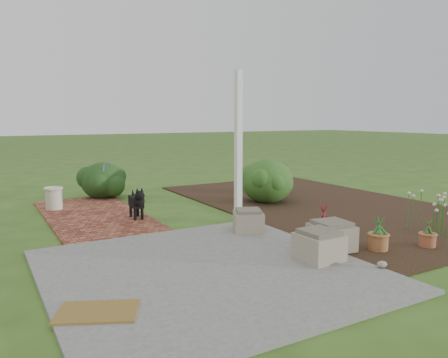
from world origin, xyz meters
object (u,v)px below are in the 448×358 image
stone_trough_near (331,237)px  cream_ceramic_urn (54,199)px  evergreen_shrub (267,180)px  black_dog (137,201)px

stone_trough_near → cream_ceramic_urn: size_ratio=1.21×
stone_trough_near → evergreen_shrub: (1.19, 3.12, 0.28)m
cream_ceramic_urn → black_dog: bearing=-54.3°
black_dog → cream_ceramic_urn: 1.88m
cream_ceramic_urn → evergreen_shrub: size_ratio=0.38×
cream_ceramic_urn → evergreen_shrub: bearing=-18.8°
evergreen_shrub → black_dog: bearing=-176.1°
stone_trough_near → evergreen_shrub: size_ratio=0.46×
stone_trough_near → black_dog: black_dog is taller
stone_trough_near → evergreen_shrub: evergreen_shrub is taller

